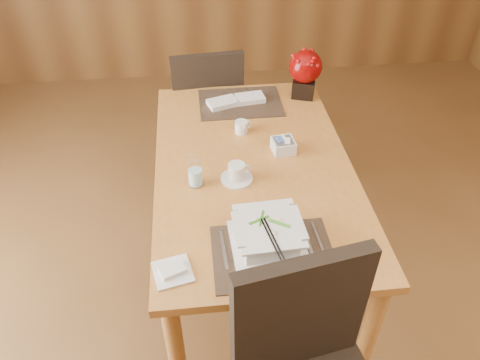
{
  "coord_description": "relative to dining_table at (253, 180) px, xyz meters",
  "views": [
    {
      "loc": [
        -0.25,
        -1.08,
        2.07
      ],
      "look_at": [
        -0.09,
        0.35,
        0.87
      ],
      "focal_mm": 35.0,
      "sensor_mm": 36.0,
      "label": 1
    }
  ],
  "objects": [
    {
      "name": "creamer_jug",
      "position": [
        -0.03,
        0.27,
        0.13
      ],
      "size": [
        0.11,
        0.11,
        0.06
      ],
      "primitive_type": null,
      "rotation": [
        0.0,
        0.0,
        0.36
      ],
      "color": "silver",
      "rests_on": "dining_table"
    },
    {
      "name": "far_chair",
      "position": [
        -0.17,
        0.89,
        -0.12
      ],
      "size": [
        0.47,
        0.48,
        0.94
      ],
      "rotation": [
        0.0,
        0.0,
        3.23
      ],
      "color": "black",
      "rests_on": "ground"
    },
    {
      "name": "dining_table",
      "position": [
        0.0,
        0.0,
        0.0
      ],
      "size": [
        0.9,
        1.5,
        0.75
      ],
      "color": "#BE7A34",
      "rests_on": "ground"
    },
    {
      "name": "water_glass",
      "position": [
        -0.27,
        -0.12,
        0.17
      ],
      "size": [
        0.07,
        0.07,
        0.15
      ],
      "primitive_type": "cylinder",
      "rotation": [
        0.0,
        0.0,
        0.12
      ],
      "color": "white",
      "rests_on": "dining_table"
    },
    {
      "name": "placemat_near",
      "position": [
        0.0,
        -0.55,
        0.1
      ],
      "size": [
        0.45,
        0.33,
        0.01
      ],
      "primitive_type": "cube",
      "color": "black",
      "rests_on": "dining_table"
    },
    {
      "name": "placemat_far",
      "position": [
        0.0,
        0.55,
        0.1
      ],
      "size": [
        0.45,
        0.33,
        0.01
      ],
      "primitive_type": "cube",
      "color": "black",
      "rests_on": "dining_table"
    },
    {
      "name": "soup_setting",
      "position": [
        -0.01,
        -0.5,
        0.15
      ],
      "size": [
        0.29,
        0.29,
        0.11
      ],
      "rotation": [
        0.0,
        0.0,
        0.05
      ],
      "color": "silver",
      "rests_on": "dining_table"
    },
    {
      "name": "bread_plate",
      "position": [
        -0.37,
        -0.6,
        0.1
      ],
      "size": [
        0.16,
        0.16,
        0.01
      ],
      "primitive_type": "cube",
      "rotation": [
        0.0,
        0.0,
        0.22
      ],
      "color": "silver",
      "rests_on": "dining_table"
    },
    {
      "name": "coffee_cup",
      "position": [
        -0.09,
        -0.1,
        0.13
      ],
      "size": [
        0.14,
        0.14,
        0.08
      ],
      "rotation": [
        0.0,
        0.0,
        0.15
      ],
      "color": "silver",
      "rests_on": "dining_table"
    },
    {
      "name": "napkins_far",
      "position": [
        -0.01,
        0.55,
        0.12
      ],
      "size": [
        0.33,
        0.17,
        0.03
      ],
      "primitive_type": null,
      "rotation": [
        0.0,
        0.0,
        0.21
      ],
      "color": "white",
      "rests_on": "dining_table"
    },
    {
      "name": "sugar_caddy",
      "position": [
        0.15,
        0.09,
        0.13
      ],
      "size": [
        0.11,
        0.11,
        0.06
      ],
      "primitive_type": "cube",
      "rotation": [
        0.0,
        0.0,
        0.12
      ],
      "color": "silver",
      "rests_on": "dining_table"
    },
    {
      "name": "berry_decor",
      "position": [
        0.36,
        0.6,
        0.25
      ],
      "size": [
        0.18,
        0.18,
        0.27
      ],
      "rotation": [
        0.0,
        0.0,
        -0.31
      ],
      "color": "black",
      "rests_on": "dining_table"
    }
  ]
}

